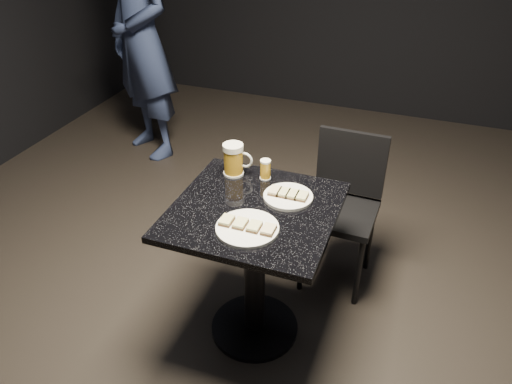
{
  "coord_description": "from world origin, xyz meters",
  "views": [
    {
      "loc": [
        0.62,
        -1.66,
        1.97
      ],
      "look_at": [
        0.0,
        0.02,
        0.82
      ],
      "focal_mm": 35.0,
      "sensor_mm": 36.0,
      "label": 1
    }
  ],
  "objects_px": {
    "plate_large": "(247,228)",
    "table": "(254,251)",
    "patron": "(142,39)",
    "beer_mug": "(234,159)",
    "chair": "(344,200)",
    "plate_small": "(288,197)",
    "beer_tumbler": "(265,169)"
  },
  "relations": [
    {
      "from": "table",
      "to": "plate_small",
      "type": "bearing_deg",
      "value": 48.28
    },
    {
      "from": "beer_mug",
      "to": "chair",
      "type": "height_order",
      "value": "beer_mug"
    },
    {
      "from": "patron",
      "to": "beer_tumbler",
      "type": "height_order",
      "value": "patron"
    },
    {
      "from": "plate_small",
      "to": "chair",
      "type": "relative_size",
      "value": 0.26
    },
    {
      "from": "plate_large",
      "to": "chair",
      "type": "distance_m",
      "value": 0.82
    },
    {
      "from": "beer_tumbler",
      "to": "chair",
      "type": "distance_m",
      "value": 0.56
    },
    {
      "from": "plate_small",
      "to": "beer_tumbler",
      "type": "height_order",
      "value": "beer_tumbler"
    },
    {
      "from": "plate_large",
      "to": "beer_mug",
      "type": "relative_size",
      "value": 1.64
    },
    {
      "from": "plate_small",
      "to": "chair",
      "type": "bearing_deg",
      "value": 68.33
    },
    {
      "from": "plate_large",
      "to": "beer_mug",
      "type": "xyz_separation_m",
      "value": [
        -0.22,
        0.39,
        0.07
      ]
    },
    {
      "from": "patron",
      "to": "chair",
      "type": "relative_size",
      "value": 2.16
    },
    {
      "from": "plate_large",
      "to": "table",
      "type": "height_order",
      "value": "plate_large"
    },
    {
      "from": "table",
      "to": "plate_large",
      "type": "bearing_deg",
      "value": -80.01
    },
    {
      "from": "beer_mug",
      "to": "chair",
      "type": "relative_size",
      "value": 0.19
    },
    {
      "from": "plate_small",
      "to": "plate_large",
      "type": "bearing_deg",
      "value": -106.88
    },
    {
      "from": "table",
      "to": "beer_tumbler",
      "type": "xyz_separation_m",
      "value": [
        -0.04,
        0.25,
        0.29
      ]
    },
    {
      "from": "plate_small",
      "to": "chair",
      "type": "distance_m",
      "value": 0.55
    },
    {
      "from": "table",
      "to": "beer_tumbler",
      "type": "distance_m",
      "value": 0.39
    },
    {
      "from": "plate_small",
      "to": "patron",
      "type": "xyz_separation_m",
      "value": [
        -1.6,
        1.43,
        0.17
      ]
    },
    {
      "from": "patron",
      "to": "beer_mug",
      "type": "bearing_deg",
      "value": -16.68
    },
    {
      "from": "patron",
      "to": "plate_large",
      "type": "bearing_deg",
      "value": -19.65
    },
    {
      "from": "beer_mug",
      "to": "beer_tumbler",
      "type": "distance_m",
      "value": 0.16
    },
    {
      "from": "table",
      "to": "beer_mug",
      "type": "xyz_separation_m",
      "value": [
        -0.19,
        0.24,
        0.32
      ]
    },
    {
      "from": "beer_mug",
      "to": "chair",
      "type": "xyz_separation_m",
      "value": [
        0.48,
        0.34,
        -0.33
      ]
    },
    {
      "from": "plate_small",
      "to": "patron",
      "type": "distance_m",
      "value": 2.15
    },
    {
      "from": "plate_large",
      "to": "patron",
      "type": "xyz_separation_m",
      "value": [
        -1.51,
        1.71,
        0.17
      ]
    },
    {
      "from": "plate_large",
      "to": "patron",
      "type": "height_order",
      "value": "patron"
    },
    {
      "from": "patron",
      "to": "table",
      "type": "relative_size",
      "value": 2.46
    },
    {
      "from": "plate_large",
      "to": "plate_small",
      "type": "distance_m",
      "value": 0.29
    },
    {
      "from": "patron",
      "to": "beer_tumbler",
      "type": "bearing_deg",
      "value": -13.2
    },
    {
      "from": "patron",
      "to": "beer_mug",
      "type": "relative_size",
      "value": 11.69
    },
    {
      "from": "beer_mug",
      "to": "table",
      "type": "bearing_deg",
      "value": -51.15
    }
  ]
}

